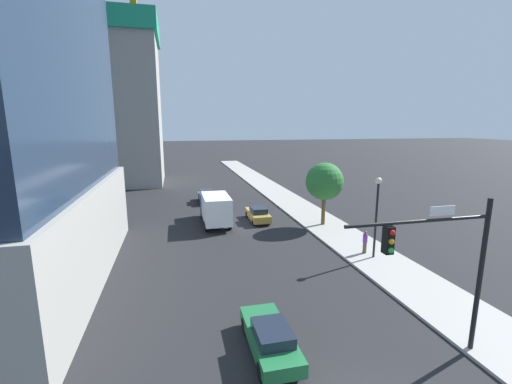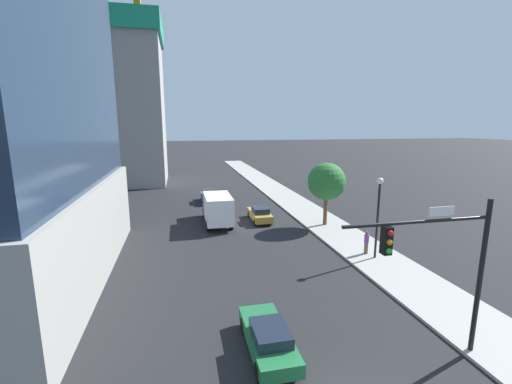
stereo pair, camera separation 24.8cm
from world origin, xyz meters
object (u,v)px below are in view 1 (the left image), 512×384
Objects in this scene: traffic_light_pole at (443,253)px; street_lamp at (377,206)px; street_tree at (324,182)px; pedestrian_purple_shirt at (365,242)px; car_gray at (206,196)px; car_gold at (258,214)px; box_truck at (215,207)px; construction_building at (115,95)px; car_green at (270,337)px.

traffic_light_pole reaches higher than street_lamp.
pedestrian_purple_shirt is at bearing -90.85° from street_tree.
car_gray is (-10.05, 21.19, -3.16)m from street_lamp.
street_tree is at bearing -51.99° from car_gray.
street_lamp is 1.35× the size of car_gray.
car_gold is 12.01m from pedestrian_purple_shirt.
traffic_light_pole is 22.00m from car_gold.
pedestrian_purple_shirt is at bearing -47.01° from box_truck.
street_tree reaches higher than pedestrian_purple_shirt.
construction_building is 5.21× the size of box_truck.
traffic_light_pole reaches higher than car_gold.
pedestrian_purple_shirt is at bearing -59.47° from construction_building.
traffic_light_pole is at bearing -84.34° from car_gold.
traffic_light_pole is 0.95× the size of box_truck.
traffic_light_pole is (18.78, -48.57, -9.52)m from construction_building.
pedestrian_purple_shirt is (9.83, -10.55, -0.67)m from box_truck.
car_gold is at bearing -66.24° from car_gray.
pedestrian_purple_shirt is at bearing 42.49° from car_green.
construction_building reaches higher than street_lamp.
car_gold is 4.38m from box_truck.
traffic_light_pole is 11.99m from pedestrian_purple_shirt.
street_lamp is at bearing -76.07° from pedestrian_purple_shirt.
car_gray is (-6.40, 31.24, -3.82)m from traffic_light_pole.
street_lamp is 1.28× the size of car_green.
traffic_light_pole reaches higher than car_green.
traffic_light_pole reaches higher than box_truck.
car_gray is at bearing 115.36° from street_lamp.
car_gold is (-5.78, 11.50, -3.23)m from street_lamp.
pedestrian_purple_shirt is (3.43, 10.91, -3.59)m from traffic_light_pole.
construction_building reaches higher than street_tree.
pedestrian_purple_shirt is (22.21, -37.66, -13.11)m from construction_building.
traffic_light_pole is 22.58m from box_truck.
box_truck is (-6.40, 21.46, -2.92)m from traffic_light_pole.
traffic_light_pole is 10.71m from street_lamp.
construction_building reaches higher than traffic_light_pole.
car_gray reaches higher than car_gold.
car_gold is 0.97× the size of car_green.
box_truck is at bearing -90.00° from car_gray.
traffic_light_pole is 1.53× the size of car_gray.
street_lamp is 23.67m from car_gray.
construction_building is 38.70m from street_tree.
box_truck is (-4.27, -0.09, 0.97)m from car_gold.
car_gray is at bearing 90.00° from car_green.
construction_building is at bearing 120.21° from street_lamp.
street_tree is 1.38× the size of car_gray.
street_tree is (-0.10, 8.47, 0.34)m from street_lamp.
street_tree is at bearing -53.39° from construction_building.
car_green is 13.34m from pedestrian_purple_shirt.
car_green is at bearing -120.91° from street_tree.
car_gold is (16.65, -27.02, -13.41)m from construction_building.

